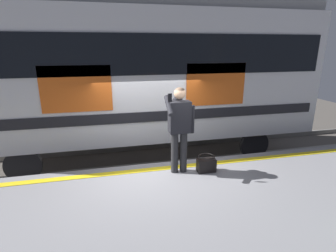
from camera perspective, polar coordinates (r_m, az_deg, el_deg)
ground_plane at (r=6.15m, az=-2.32°, el=-15.27°), size 24.84×24.84×0.00m
safety_line at (r=5.46m, az=-1.82°, el=-9.15°), size 15.37×0.16×0.01m
track_rail_near at (r=7.46m, az=-4.64°, el=-8.49°), size 20.40×0.08×0.16m
track_rail_far at (r=8.77m, az=-6.08°, el=-4.57°), size 20.40×0.08×0.16m
train_carriage at (r=7.49m, az=-5.70°, el=11.91°), size 9.22×2.80×4.19m
passenger at (r=5.02m, az=2.47°, el=0.53°), size 0.57×0.55×1.68m
handbag at (r=5.35m, az=8.24°, el=-8.18°), size 0.36×0.33×0.33m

